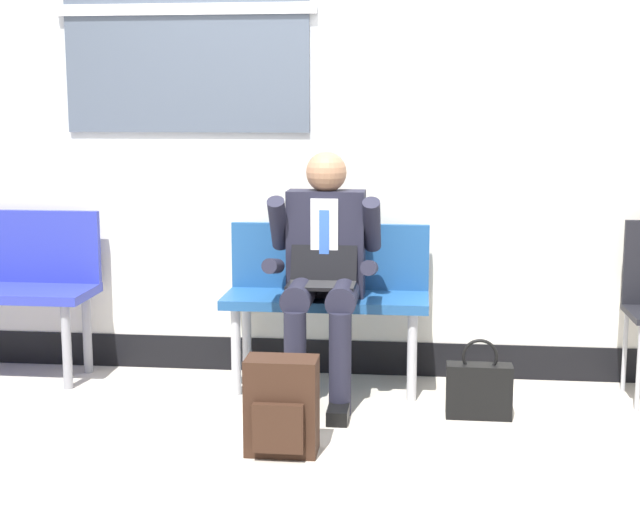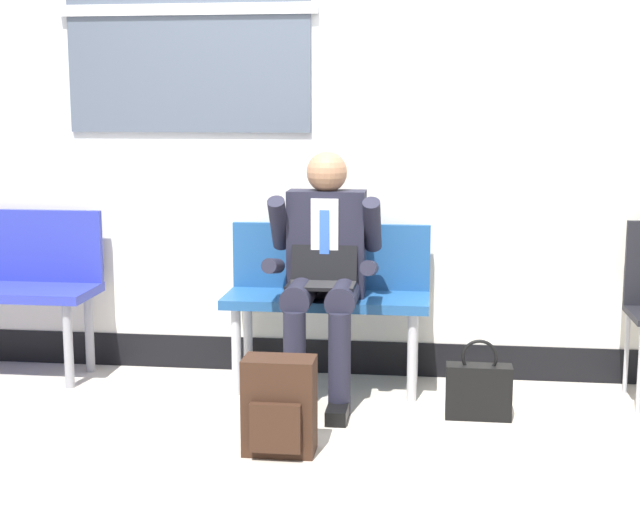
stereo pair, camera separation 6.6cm
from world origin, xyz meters
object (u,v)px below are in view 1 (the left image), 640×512
backpack (282,407)px  handbag (479,389)px  person_seated (324,268)px  bench_with_person (327,289)px

backpack → handbag: bearing=32.6°
person_seated → backpack: bearing=-96.9°
person_seated → handbag: size_ratio=3.22×
bench_with_person → handbag: (0.78, -0.43, -0.39)m
bench_with_person → person_seated: 0.24m
person_seated → handbag: 0.98m
person_seated → backpack: size_ratio=2.97×
bench_with_person → backpack: bearing=-95.5°
person_seated → handbag: bearing=-17.2°
backpack → handbag: size_ratio=1.09×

